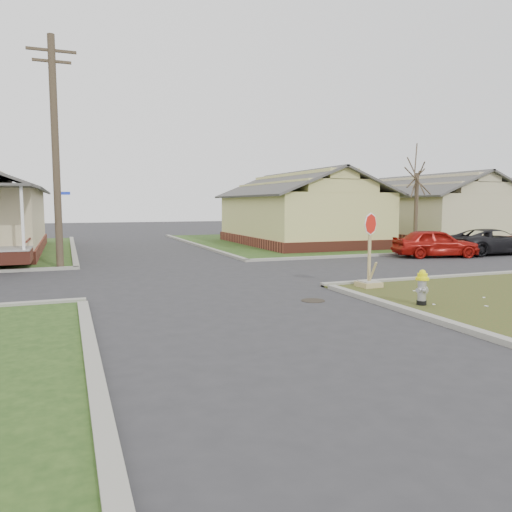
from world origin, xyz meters
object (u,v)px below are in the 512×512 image
object	(u,v)px
stop_sign	(369,271)
dark_pickup	(493,242)
utility_pole	(56,150)
fire_hydrant	(422,286)
red_sedan	(435,243)

from	to	relation	value
stop_sign	dark_pickup	world-z (taller)	stop_sign
utility_pole	stop_sign	size ratio (longest dim) A/B	3.95
stop_sign	dark_pickup	distance (m)	13.58
utility_pole	fire_hydrant	distance (m)	14.61
dark_pickup	fire_hydrant	bearing A→B (deg)	129.67
stop_sign	dark_pickup	bearing A→B (deg)	26.11
dark_pickup	stop_sign	bearing A→B (deg)	121.06
fire_hydrant	stop_sign	world-z (taller)	stop_sign
utility_pole	dark_pickup	bearing A→B (deg)	-4.43
utility_pole	fire_hydrant	size ratio (longest dim) A/B	10.03
fire_hydrant	red_sedan	xyz separation A→B (m)	(8.43, 9.38, 0.15)
stop_sign	red_sedan	size ratio (longest dim) A/B	0.56
red_sedan	dark_pickup	world-z (taller)	red_sedan
stop_sign	red_sedan	world-z (taller)	stop_sign
utility_pole	dark_pickup	size ratio (longest dim) A/B	1.91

